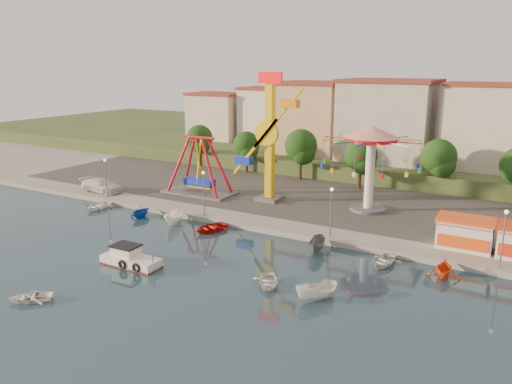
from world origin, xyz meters
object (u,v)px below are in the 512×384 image
Objects in this scene: kamikaze_tower at (271,141)px; cabin_motorboat at (130,260)px; wave_swinger at (371,149)px; pirate_ship_ride at (199,166)px; van at (102,185)px; skiff at (316,292)px; rowboat_a at (268,282)px.

kamikaze_tower is 2.85× the size of cabin_motorboat.
pirate_ship_ride is at bearing -171.50° from wave_swinger.
van is at bearing -162.03° from kamikaze_tower.
van reaches higher than cabin_motorboat.
pirate_ship_ride is at bearing 109.21° from cabin_motorboat.
wave_swinger is 37.21m from van.
van is (-21.17, 16.70, 0.99)m from cabin_motorboat.
cabin_motorboat is 1.57× the size of skiff.
kamikaze_tower is 25.14m from van.
skiff is (26.44, -20.85, -3.68)m from pirate_ship_ride.
pirate_ship_ride is at bearing 178.45° from skiff.
pirate_ship_ride is 2.70× the size of skiff.
kamikaze_tower is 12.53m from wave_swinger.
cabin_motorboat is at bearing -69.14° from pirate_ship_ride.
kamikaze_tower is 25.49m from cabin_motorboat.
cabin_motorboat is (-14.15, -26.32, -7.66)m from wave_swinger.
rowboat_a is at bearing -112.28° from van.
van is at bearing -153.49° from pirate_ship_ride.
van is at bearing 127.09° from rowboat_a.
pirate_ship_ride is 24.81m from cabin_motorboat.
wave_swinger is (22.88, 3.42, 3.80)m from pirate_ship_ride.
pirate_ship_ride is 23.45m from wave_swinger.
kamikaze_tower is 4.46× the size of skiff.
pirate_ship_ride is 30.20m from rowboat_a.
skiff is (15.90, -22.10, -7.77)m from kamikaze_tower.
van is at bearing -164.76° from wave_swinger.
pirate_ship_ride is 0.86× the size of wave_swinger.
skiff is at bearing -38.25° from pirate_ship_ride.
pirate_ship_ride is 11.38m from kamikaze_tower.
pirate_ship_ride is 0.61× the size of kamikaze_tower.
pirate_ship_ride is 1.73× the size of cabin_motorboat.
wave_swinger reaches higher than cabin_motorboat.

